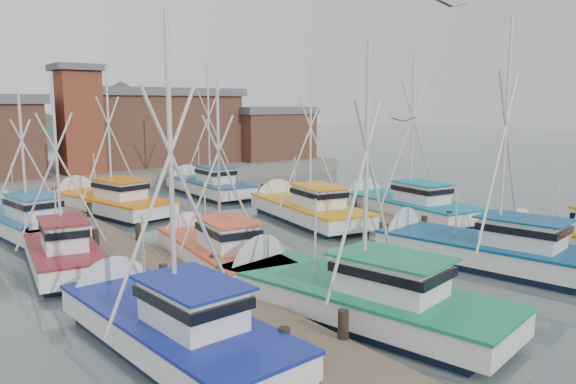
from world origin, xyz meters
TOP-DOWN VIEW (x-y plane):
  - ground at (0.00, 0.00)m, footprint 260.00×260.00m
  - dock_left at (-7.00, 4.04)m, footprint 2.30×46.00m
  - dock_right at (7.00, 4.04)m, footprint 2.30×46.00m
  - quay at (0.00, 37.00)m, footprint 44.00×16.00m
  - shed_center at (6.00, 37.00)m, footprint 14.84×9.54m
  - shed_right at (17.00, 34.00)m, footprint 8.48×6.36m
  - lookout_tower at (-2.00, 33.00)m, footprint 3.60×3.60m
  - boat_4 at (-4.12, 0.05)m, footprint 5.12×10.69m
  - boat_5 at (4.25, 0.67)m, footprint 4.88×10.47m
  - boat_6 at (-9.73, 1.34)m, footprint 4.01×9.47m
  - boat_7 at (9.22, -0.84)m, footprint 3.26×8.05m
  - boat_8 at (-4.68, 7.27)m, footprint 3.82×9.00m
  - boat_9 at (4.18, 12.32)m, footprint 4.69×10.28m
  - boat_10 at (-9.78, 11.03)m, footprint 3.59×8.30m
  - boat_11 at (9.59, 9.69)m, footprint 4.41×10.08m
  - boat_12 at (-4.16, 21.62)m, footprint 5.03×10.53m
  - boat_13 at (4.25, 24.04)m, footprint 4.28×9.68m
  - boat_14 at (-9.64, 18.41)m, footprint 4.10×9.81m
  - gull_near at (-0.84, -1.19)m, footprint 1.55×0.62m
  - gull_far at (2.22, 3.26)m, footprint 1.55×0.62m

SIDE VIEW (x-z plane):
  - ground at x=0.00m, z-range 0.00..0.00m
  - dock_left at x=-7.00m, z-range -0.54..0.96m
  - dock_right at x=7.00m, z-range -0.54..0.96m
  - quay at x=0.00m, z-range 0.00..1.20m
  - boat_7 at x=9.22m, z-range -3.35..4.71m
  - boat_8 at x=-4.68m, z-range -3.58..4.93m
  - boat_14 at x=-9.64m, z-range -3.44..4.80m
  - boat_10 at x=-9.78m, z-range -3.59..4.95m
  - boat_4 at x=-4.12m, z-range -4.09..5.45m
  - boat_9 at x=4.18m, z-range -4.20..5.57m
  - boat_12 at x=-4.16m, z-range -4.24..5.61m
  - boat_6 at x=-9.73m, z-range -4.21..5.59m
  - boat_13 at x=4.25m, z-range -4.70..6.07m
  - boat_5 at x=4.25m, z-range -4.80..6.17m
  - boat_11 at x=9.59m, z-range -4.79..6.17m
  - shed_right at x=17.00m, z-range 1.24..6.44m
  - shed_center at x=6.00m, z-range 1.24..8.14m
  - lookout_tower at x=-2.00m, z-range 1.30..9.80m
  - gull_far at x=2.22m, z-range 5.92..6.16m
  - gull_near at x=-0.84m, z-range 9.66..9.90m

